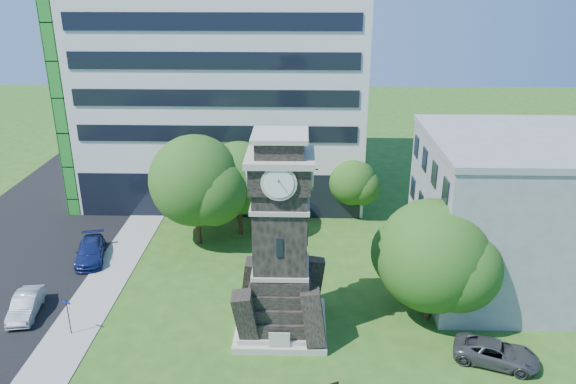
{
  "coord_description": "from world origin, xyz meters",
  "views": [
    {
      "loc": [
        4.22,
        -26.76,
        20.13
      ],
      "look_at": [
        3.28,
        7.22,
        6.82
      ],
      "focal_mm": 35.0,
      "sensor_mm": 36.0,
      "label": 1
    }
  ],
  "objects_px": {
    "car_street_north": "(91,251)",
    "street_sign": "(68,313)",
    "car_east_lot": "(496,353)",
    "clock_tower": "(281,250)",
    "car_street_mid": "(26,305)"
  },
  "relations": [
    {
      "from": "clock_tower",
      "to": "car_east_lot",
      "type": "distance_m",
      "value": 13.18
    },
    {
      "from": "car_street_north",
      "to": "street_sign",
      "type": "bearing_deg",
      "value": -91.06
    },
    {
      "from": "street_sign",
      "to": "car_east_lot",
      "type": "bearing_deg",
      "value": 15.1
    },
    {
      "from": "car_street_mid",
      "to": "street_sign",
      "type": "distance_m",
      "value": 4.2
    },
    {
      "from": "car_east_lot",
      "to": "car_street_mid",
      "type": "bearing_deg",
      "value": 101.66
    },
    {
      "from": "car_street_north",
      "to": "car_east_lot",
      "type": "bearing_deg",
      "value": -36.77
    },
    {
      "from": "clock_tower",
      "to": "car_street_mid",
      "type": "bearing_deg",
      "value": 176.51
    },
    {
      "from": "clock_tower",
      "to": "car_street_mid",
      "type": "distance_m",
      "value": 16.77
    },
    {
      "from": "car_street_north",
      "to": "street_sign",
      "type": "distance_m",
      "value": 9.58
    },
    {
      "from": "car_east_lot",
      "to": "street_sign",
      "type": "distance_m",
      "value": 24.57
    },
    {
      "from": "car_street_north",
      "to": "street_sign",
      "type": "height_order",
      "value": "street_sign"
    },
    {
      "from": "clock_tower",
      "to": "street_sign",
      "type": "height_order",
      "value": "clock_tower"
    },
    {
      "from": "car_street_mid",
      "to": "clock_tower",
      "type": "bearing_deg",
      "value": -12.89
    },
    {
      "from": "car_east_lot",
      "to": "clock_tower",
      "type": "bearing_deg",
      "value": 95.78
    },
    {
      "from": "clock_tower",
      "to": "street_sign",
      "type": "bearing_deg",
      "value": -175.28
    }
  ]
}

